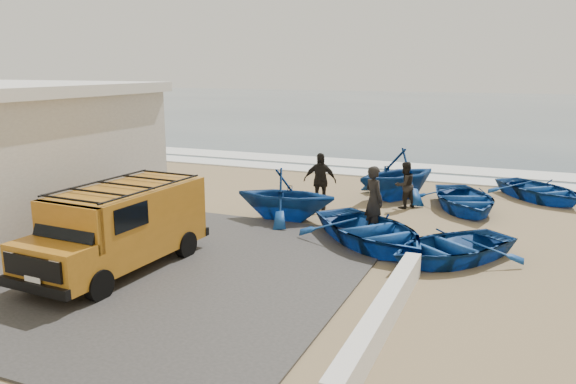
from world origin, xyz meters
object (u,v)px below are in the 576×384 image
(fisherman_back, at_px, (320,181))
(boat_far_right, at_px, (540,190))
(fisherman_front, at_px, (374,200))
(boat_near_left, at_px, (371,231))
(boat_near_right, at_px, (450,247))
(van, at_px, (120,225))
(fisherman_middle, at_px, (405,185))
(boat_far_left, at_px, (397,174))
(boat_mid_right, at_px, (464,199))
(boat_mid_left, at_px, (285,195))
(parapet, at_px, (382,316))

(fisherman_back, bearing_deg, boat_far_right, 23.72)
(fisherman_back, bearing_deg, fisherman_front, -49.07)
(boat_near_left, relative_size, boat_near_right, 1.16)
(boat_near_right, bearing_deg, boat_far_right, 113.35)
(van, distance_m, fisherman_middle, 9.99)
(boat_near_left, xyz_separation_m, fisherman_front, (-0.26, 1.25, 0.56))
(boat_far_left, xyz_separation_m, fisherman_front, (0.31, -4.62, 0.06))
(boat_near_right, distance_m, boat_far_right, 8.35)
(boat_near_right, xyz_separation_m, fisherman_middle, (-2.15, 4.99, 0.43))
(van, bearing_deg, boat_mid_right, 55.41)
(boat_far_left, relative_size, fisherman_middle, 2.20)
(fisherman_front, bearing_deg, boat_near_left, 143.40)
(boat_mid_left, relative_size, boat_far_right, 0.84)
(parapet, bearing_deg, boat_near_left, 107.20)
(boat_mid_left, bearing_deg, van, 154.93)
(fisherman_middle, relative_size, fisherman_back, 0.83)
(parapet, relative_size, fisherman_front, 3.02)
(fisherman_middle, bearing_deg, boat_far_left, -118.94)
(boat_mid_left, distance_m, fisherman_middle, 4.37)
(boat_mid_right, bearing_deg, fisherman_front, -141.40)
(boat_far_left, xyz_separation_m, boat_far_right, (4.86, 1.79, -0.55))
(boat_far_left, bearing_deg, fisherman_front, -52.27)
(boat_near_left, height_order, boat_mid_right, boat_near_left)
(boat_far_left, xyz_separation_m, fisherman_middle, (0.53, -1.28, -0.13))
(van, height_order, boat_far_right, van)
(boat_far_left, height_order, fisherman_middle, boat_far_left)
(boat_near_left, bearing_deg, boat_mid_right, 21.01)
(parapet, bearing_deg, boat_mid_right, 87.46)
(boat_mid_right, distance_m, fisherman_back, 4.90)
(boat_mid_right, relative_size, boat_far_left, 1.09)
(boat_near_left, relative_size, boat_mid_left, 1.34)
(boat_near_left, xyz_separation_m, boat_mid_right, (1.91, 5.00, -0.03))
(boat_mid_right, bearing_deg, fisherman_back, 178.07)
(boat_near_left, relative_size, boat_mid_right, 1.09)
(boat_far_left, height_order, boat_far_right, boat_far_left)
(fisherman_front, height_order, fisherman_back, fisherman_front)
(boat_near_left, distance_m, fisherman_back, 4.34)
(fisherman_front, bearing_deg, boat_far_right, -83.72)
(van, distance_m, boat_near_left, 6.50)
(boat_mid_right, height_order, boat_far_left, boat_far_left)
(fisherman_middle, bearing_deg, boat_mid_left, -7.73)
(boat_near_right, xyz_separation_m, boat_far_right, (2.17, 8.06, 0.01))
(boat_far_left, bearing_deg, boat_mid_right, 14.63)
(van, distance_m, fisherman_back, 7.80)
(boat_mid_right, relative_size, fisherman_front, 1.95)
(boat_near_right, bearing_deg, boat_mid_left, -161.88)
(parapet, distance_m, boat_mid_right, 9.77)
(boat_near_left, bearing_deg, van, 170.91)
(boat_near_right, relative_size, boat_mid_left, 1.16)
(parapet, bearing_deg, van, 173.84)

